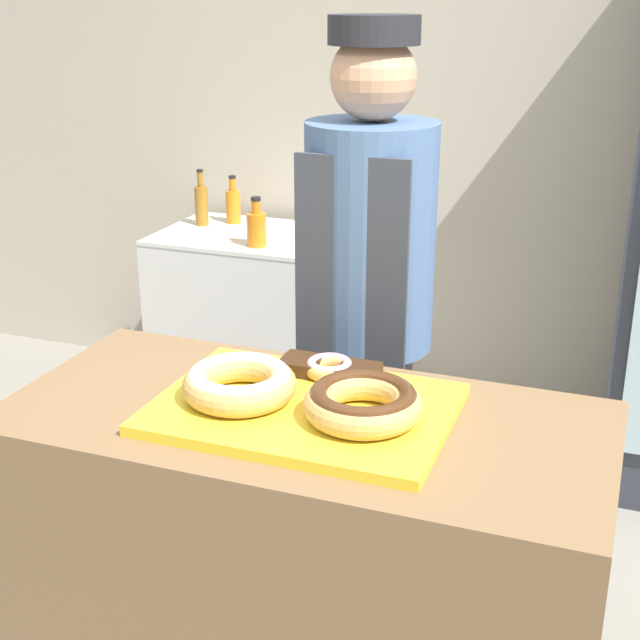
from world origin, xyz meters
name	(u,v)px	position (x,y,z in m)	size (l,w,h in m)	color
wall_back	(494,104)	(0.00, 2.13, 1.35)	(8.00, 0.06, 2.70)	#BCB29E
display_counter	(305,595)	(0.00, 0.00, 0.47)	(1.30, 0.62, 0.93)	brown
serving_tray	(304,409)	(0.00, 0.00, 0.94)	(0.62, 0.45, 0.02)	yellow
donut_light_glaze	(239,382)	(-0.14, -0.02, 0.99)	(0.25, 0.25, 0.07)	tan
donut_chocolate_glaze	(363,402)	(0.14, -0.02, 0.99)	(0.25, 0.25, 0.07)	tan
donut_mini_center	(329,367)	(0.00, 0.16, 0.98)	(0.12, 0.12, 0.04)	tan
brownie_back_left	(301,364)	(-0.07, 0.16, 0.97)	(0.09, 0.09, 0.03)	#382111
brownie_back_right	(358,373)	(0.07, 0.16, 0.97)	(0.09, 0.09, 0.03)	#382111
baker_person	(368,317)	(-0.07, 0.66, 0.92)	(0.36, 0.36, 1.73)	#4C4C51
chest_freezer	(263,323)	(-0.88, 1.75, 0.41)	(0.87, 0.57, 0.81)	silver
bottle_amber	(201,204)	(-1.20, 1.81, 0.91)	(0.06, 0.06, 0.25)	#99661E
bottle_orange	(257,227)	(-0.83, 1.58, 0.89)	(0.08, 0.08, 0.20)	orange
bottle_orange_b	(233,205)	(-1.08, 1.90, 0.89)	(0.06, 0.06, 0.21)	orange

